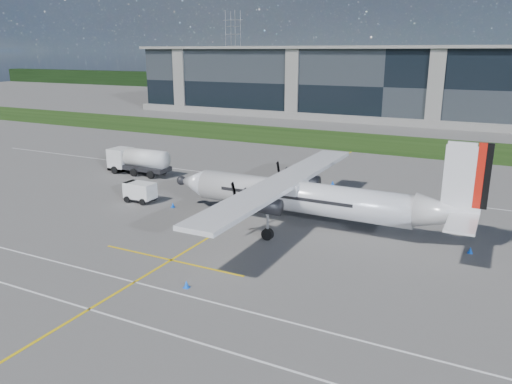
{
  "coord_description": "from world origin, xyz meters",
  "views": [
    {
      "loc": [
        23.6,
        -32.89,
        14.58
      ],
      "look_at": [
        4.76,
        4.06,
        2.81
      ],
      "focal_mm": 35.0,
      "sensor_mm": 36.0,
      "label": 1
    }
  ],
  "objects_px": {
    "pylon_west": "(233,50)",
    "turboprop_aircraft": "(312,180)",
    "ground_crew_person": "(132,187)",
    "safety_cone_tail": "(470,250)",
    "fuel_tanker_truck": "(135,161)",
    "baggage_tug": "(140,192)",
    "safety_cone_portwing": "(186,284)",
    "safety_cone_stbdwing": "(333,183)",
    "safety_cone_fwd": "(173,205)"
  },
  "relations": [
    {
      "from": "safety_cone_fwd",
      "to": "turboprop_aircraft",
      "type": "bearing_deg",
      "value": 2.92
    },
    {
      "from": "baggage_tug",
      "to": "safety_cone_tail",
      "type": "relative_size",
      "value": 6.46
    },
    {
      "from": "safety_cone_tail",
      "to": "safety_cone_fwd",
      "type": "xyz_separation_m",
      "value": [
        -26.56,
        -0.82,
        0.0
      ]
    },
    {
      "from": "turboprop_aircraft",
      "to": "safety_cone_tail",
      "type": "height_order",
      "value": "turboprop_aircraft"
    },
    {
      "from": "ground_crew_person",
      "to": "safety_cone_fwd",
      "type": "xyz_separation_m",
      "value": [
        6.06,
        -1.22,
        -0.73
      ]
    },
    {
      "from": "turboprop_aircraft",
      "to": "safety_cone_tail",
      "type": "bearing_deg",
      "value": 0.52
    },
    {
      "from": "safety_cone_portwing",
      "to": "ground_crew_person",
      "type": "bearing_deg",
      "value": 139.07
    },
    {
      "from": "turboprop_aircraft",
      "to": "ground_crew_person",
      "type": "bearing_deg",
      "value": 178.52
    },
    {
      "from": "pylon_west",
      "to": "safety_cone_tail",
      "type": "bearing_deg",
      "value": -54.8
    },
    {
      "from": "ground_crew_person",
      "to": "safety_cone_fwd",
      "type": "bearing_deg",
      "value": -93.17
    },
    {
      "from": "turboprop_aircraft",
      "to": "fuel_tanker_truck",
      "type": "height_order",
      "value": "turboprop_aircraft"
    },
    {
      "from": "baggage_tug",
      "to": "safety_cone_portwing",
      "type": "bearing_deg",
      "value": -42.3
    },
    {
      "from": "pylon_west",
      "to": "baggage_tug",
      "type": "bearing_deg",
      "value": -63.82
    },
    {
      "from": "safety_cone_tail",
      "to": "pylon_west",
      "type": "bearing_deg",
      "value": 125.2
    },
    {
      "from": "ground_crew_person",
      "to": "baggage_tug",
      "type": "bearing_deg",
      "value": -110.47
    },
    {
      "from": "baggage_tug",
      "to": "safety_cone_fwd",
      "type": "xyz_separation_m",
      "value": [
        4.06,
        -0.13,
        -0.72
      ]
    },
    {
      "from": "baggage_tug",
      "to": "safety_cone_fwd",
      "type": "distance_m",
      "value": 4.13
    },
    {
      "from": "fuel_tanker_truck",
      "to": "baggage_tug",
      "type": "xyz_separation_m",
      "value": [
        8.23,
        -9.04,
        -0.62
      ]
    },
    {
      "from": "turboprop_aircraft",
      "to": "fuel_tanker_truck",
      "type": "relative_size",
      "value": 3.29
    },
    {
      "from": "ground_crew_person",
      "to": "safety_cone_tail",
      "type": "bearing_deg",
      "value": -82.46
    },
    {
      "from": "fuel_tanker_truck",
      "to": "safety_cone_stbdwing",
      "type": "height_order",
      "value": "fuel_tanker_truck"
    },
    {
      "from": "pylon_west",
      "to": "safety_cone_stbdwing",
      "type": "height_order",
      "value": "pylon_west"
    },
    {
      "from": "ground_crew_person",
      "to": "safety_cone_portwing",
      "type": "bearing_deg",
      "value": -122.69
    },
    {
      "from": "safety_cone_stbdwing",
      "to": "safety_cone_fwd",
      "type": "height_order",
      "value": "same"
    },
    {
      "from": "ground_crew_person",
      "to": "safety_cone_portwing",
      "type": "height_order",
      "value": "ground_crew_person"
    },
    {
      "from": "safety_cone_tail",
      "to": "fuel_tanker_truck",
      "type": "bearing_deg",
      "value": 167.87
    },
    {
      "from": "safety_cone_stbdwing",
      "to": "ground_crew_person",
      "type": "bearing_deg",
      "value": -140.94
    },
    {
      "from": "turboprop_aircraft",
      "to": "safety_cone_stbdwing",
      "type": "distance_m",
      "value": 15.18
    },
    {
      "from": "turboprop_aircraft",
      "to": "safety_cone_stbdwing",
      "type": "xyz_separation_m",
      "value": [
        -2.83,
        14.38,
        -3.94
      ]
    },
    {
      "from": "pylon_west",
      "to": "safety_cone_stbdwing",
      "type": "distance_m",
      "value": 157.35
    },
    {
      "from": "pylon_west",
      "to": "fuel_tanker_truck",
      "type": "bearing_deg",
      "value": -65.11
    },
    {
      "from": "baggage_tug",
      "to": "safety_cone_stbdwing",
      "type": "height_order",
      "value": "baggage_tug"
    },
    {
      "from": "turboprop_aircraft",
      "to": "ground_crew_person",
      "type": "height_order",
      "value": "turboprop_aircraft"
    },
    {
      "from": "safety_cone_stbdwing",
      "to": "baggage_tug",
      "type": "bearing_deg",
      "value": -135.27
    },
    {
      "from": "ground_crew_person",
      "to": "safety_cone_stbdwing",
      "type": "height_order",
      "value": "ground_crew_person"
    },
    {
      "from": "baggage_tug",
      "to": "safety_cone_stbdwing",
      "type": "xyz_separation_m",
      "value": [
        15.1,
        14.96,
        -0.72
      ]
    },
    {
      "from": "safety_cone_fwd",
      "to": "baggage_tug",
      "type": "bearing_deg",
      "value": 178.16
    },
    {
      "from": "fuel_tanker_truck",
      "to": "safety_cone_tail",
      "type": "distance_m",
      "value": 39.77
    },
    {
      "from": "baggage_tug",
      "to": "safety_cone_stbdwing",
      "type": "distance_m",
      "value": 21.27
    },
    {
      "from": "fuel_tanker_truck",
      "to": "ground_crew_person",
      "type": "bearing_deg",
      "value": -51.89
    },
    {
      "from": "ground_crew_person",
      "to": "safety_cone_tail",
      "type": "height_order",
      "value": "ground_crew_person"
    },
    {
      "from": "pylon_west",
      "to": "turboprop_aircraft",
      "type": "bearing_deg",
      "value": -58.31
    },
    {
      "from": "ground_crew_person",
      "to": "safety_cone_tail",
      "type": "relative_size",
      "value": 3.91
    },
    {
      "from": "baggage_tug",
      "to": "safety_cone_portwing",
      "type": "relative_size",
      "value": 6.46
    },
    {
      "from": "pylon_west",
      "to": "fuel_tanker_truck",
      "type": "relative_size",
      "value": 3.53
    },
    {
      "from": "baggage_tug",
      "to": "safety_cone_fwd",
      "type": "relative_size",
      "value": 6.46
    },
    {
      "from": "safety_cone_stbdwing",
      "to": "safety_cone_fwd",
      "type": "bearing_deg",
      "value": -126.18
    },
    {
      "from": "safety_cone_stbdwing",
      "to": "safety_cone_fwd",
      "type": "xyz_separation_m",
      "value": [
        -11.04,
        -15.09,
        0.0
      ]
    },
    {
      "from": "fuel_tanker_truck",
      "to": "safety_cone_fwd",
      "type": "height_order",
      "value": "fuel_tanker_truck"
    },
    {
      "from": "turboprop_aircraft",
      "to": "safety_cone_tail",
      "type": "distance_m",
      "value": 13.3
    }
  ]
}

